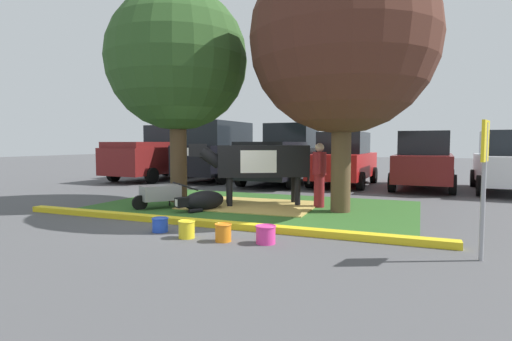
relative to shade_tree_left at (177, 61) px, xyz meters
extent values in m
plane|color=#4C4C4F|center=(1.72, -1.64, -3.81)|extent=(80.00, 80.00, 0.00)
cube|color=#2D5B23|center=(2.19, 0.07, -3.80)|extent=(7.85, 4.86, 0.02)
cube|color=yellow|center=(2.19, -2.51, -3.75)|extent=(9.05, 0.24, 0.12)
cube|color=tan|center=(2.12, 0.09, -3.79)|extent=(3.28, 2.51, 0.04)
cylinder|color=#4C3823|center=(0.00, 0.00, -2.55)|extent=(0.45, 0.45, 2.52)
sphere|color=#2D5123|center=(0.00, 0.00, 0.02)|extent=(3.76, 3.76, 3.76)
cylinder|color=brown|center=(4.39, 0.06, -2.58)|extent=(0.45, 0.45, 2.47)
sphere|color=#4C281E|center=(4.39, 0.06, 0.15)|extent=(4.26, 4.26, 4.26)
cube|color=black|center=(2.35, 0.29, -2.66)|extent=(2.35, 1.72, 0.80)
cube|color=white|center=(2.22, 0.22, -2.66)|extent=(1.13, 1.06, 0.56)
cylinder|color=black|center=(1.18, -0.35, -2.56)|extent=(0.71, 0.58, 0.58)
cube|color=black|center=(0.90, -0.50, -2.38)|extent=(0.51, 0.44, 0.32)
cube|color=white|center=(0.73, -0.60, -2.42)|extent=(0.20, 0.23, 0.20)
cylinder|color=black|center=(1.71, -0.34, -3.44)|extent=(0.14, 0.14, 0.76)
cylinder|color=black|center=(1.48, 0.09, -3.44)|extent=(0.14, 0.14, 0.76)
cylinder|color=black|center=(3.23, 0.49, -3.44)|extent=(0.14, 0.14, 0.76)
cylinder|color=black|center=(2.99, 0.92, -3.44)|extent=(0.14, 0.14, 0.76)
cylinder|color=black|center=(3.40, 0.87, -2.91)|extent=(0.06, 0.06, 0.70)
ellipsoid|color=black|center=(1.33, -0.96, -3.57)|extent=(0.93, 1.20, 0.48)
cube|color=black|center=(1.06, -1.49, -3.55)|extent=(0.31, 0.34, 0.22)
cube|color=silver|center=(1.00, -1.60, -3.55)|extent=(0.12, 0.10, 0.16)
cylinder|color=black|center=(1.33, -1.35, -3.75)|extent=(0.25, 0.36, 0.10)
cylinder|color=maroon|center=(3.77, 0.52, -3.40)|extent=(0.26, 0.26, 0.83)
cylinder|color=maroon|center=(3.77, 0.52, -2.70)|extent=(0.34, 0.34, 0.57)
sphere|color=beige|center=(3.77, 0.52, -2.31)|extent=(0.22, 0.22, 0.22)
cylinder|color=maroon|center=(3.84, 0.31, -2.68)|extent=(0.09, 0.09, 0.54)
cylinder|color=maroon|center=(3.71, 0.73, -2.68)|extent=(0.09, 0.09, 0.54)
cube|color=gray|center=(0.18, -1.10, -3.41)|extent=(1.03, 1.08, 0.36)
cylinder|color=black|center=(-0.13, -1.49, -3.63)|extent=(0.30, 0.34, 0.36)
cylinder|color=black|center=(0.54, -1.00, -3.69)|extent=(0.04, 0.04, 0.24)
cylinder|color=black|center=(0.19, -0.72, -3.69)|extent=(0.04, 0.04, 0.24)
cylinder|color=black|center=(0.75, -0.72, -3.29)|extent=(0.36, 0.44, 0.23)
cylinder|color=black|center=(0.41, -0.45, -3.29)|extent=(0.36, 0.44, 0.23)
cylinder|color=#99999E|center=(6.90, -3.08, -2.87)|extent=(0.06, 0.06, 1.89)
cube|color=yellow|center=(6.90, -3.08, -2.17)|extent=(0.15, 0.44, 0.56)
cylinder|color=blue|center=(1.73, -3.26, -3.69)|extent=(0.28, 0.28, 0.25)
torus|color=blue|center=(1.73, -3.26, -3.57)|extent=(0.31, 0.31, 0.02)
cylinder|color=yellow|center=(2.44, -3.49, -3.67)|extent=(0.27, 0.27, 0.29)
torus|color=yellow|center=(2.44, -3.49, -3.53)|extent=(0.30, 0.30, 0.02)
cylinder|color=orange|center=(3.12, -3.47, -3.67)|extent=(0.27, 0.27, 0.28)
torus|color=orange|center=(3.12, -3.47, -3.53)|extent=(0.29, 0.29, 0.02)
cylinder|color=#EA3893|center=(3.82, -3.33, -3.67)|extent=(0.32, 0.32, 0.28)
torus|color=#EA3893|center=(3.82, -3.33, -3.53)|extent=(0.34, 0.34, 0.02)
cube|color=maroon|center=(-4.72, 5.66, -2.94)|extent=(2.23, 5.48, 1.10)
cube|color=black|center=(-4.68, 6.61, -1.89)|extent=(1.92, 1.88, 1.00)
cube|color=maroon|center=(-4.77, 4.45, -2.27)|extent=(2.01, 2.78, 0.24)
cylinder|color=black|center=(-5.65, 7.46, -3.49)|extent=(0.25, 0.65, 0.64)
cylinder|color=black|center=(-3.65, 7.37, -3.49)|extent=(0.25, 0.65, 0.64)
cylinder|color=black|center=(-5.80, 3.95, -3.49)|extent=(0.25, 0.65, 0.64)
cylinder|color=black|center=(-3.80, 3.87, -3.49)|extent=(0.25, 0.65, 0.64)
cube|color=black|center=(-1.94, 6.12, -2.89)|extent=(2.10, 4.68, 1.20)
cube|color=black|center=(-1.94, 6.12, -1.79)|extent=(1.81, 3.27, 1.00)
cylinder|color=black|center=(-2.83, 7.65, -3.49)|extent=(0.25, 0.65, 0.64)
cylinder|color=black|center=(-0.93, 7.57, -3.49)|extent=(0.25, 0.65, 0.64)
cylinder|color=black|center=(-2.96, 4.66, -3.49)|extent=(0.25, 0.65, 0.64)
cylinder|color=black|center=(-1.06, 4.58, -3.49)|extent=(0.25, 0.65, 0.64)
cube|color=black|center=(1.04, 5.87, -2.94)|extent=(2.23, 5.48, 1.10)
cube|color=black|center=(1.08, 6.82, -1.89)|extent=(1.92, 1.88, 1.00)
cube|color=black|center=(0.99, 4.66, -2.27)|extent=(2.01, 2.78, 0.24)
cylinder|color=black|center=(0.12, 7.67, -3.49)|extent=(0.25, 0.65, 0.64)
cylinder|color=black|center=(2.11, 7.58, -3.49)|extent=(0.25, 0.65, 0.64)
cylinder|color=black|center=(-0.03, 4.16, -3.49)|extent=(0.25, 0.65, 0.64)
cylinder|color=black|center=(1.96, 4.08, -3.49)|extent=(0.25, 0.65, 0.64)
cube|color=red|center=(3.39, 6.13, -3.04)|extent=(1.99, 4.47, 0.90)
cube|color=black|center=(3.39, 6.13, -2.19)|extent=(1.68, 2.27, 0.80)
cylinder|color=black|center=(2.55, 7.59, -3.49)|extent=(0.25, 0.65, 0.64)
cylinder|color=black|center=(4.35, 7.52, -3.49)|extent=(0.25, 0.65, 0.64)
cylinder|color=black|center=(2.43, 4.74, -3.49)|extent=(0.25, 0.65, 0.64)
cylinder|color=black|center=(4.22, 4.66, -3.49)|extent=(0.25, 0.65, 0.64)
cube|color=maroon|center=(6.20, 6.01, -3.04)|extent=(1.99, 4.47, 0.90)
cube|color=black|center=(6.20, 6.01, -2.19)|extent=(1.68, 2.27, 0.80)
cylinder|color=black|center=(5.36, 7.48, -3.49)|extent=(0.25, 0.65, 0.64)
cylinder|color=black|center=(7.16, 7.40, -3.49)|extent=(0.25, 0.65, 0.64)
cylinder|color=black|center=(5.24, 4.62, -3.49)|extent=(0.25, 0.65, 0.64)
cylinder|color=black|center=(7.04, 4.55, -3.49)|extent=(0.25, 0.65, 0.64)
cube|color=silver|center=(8.76, 5.94, -3.04)|extent=(1.99, 4.47, 0.90)
cube|color=black|center=(8.76, 5.94, -2.19)|extent=(1.68, 2.27, 0.80)
cylinder|color=black|center=(7.92, 7.41, -3.49)|extent=(0.25, 0.65, 0.64)
cylinder|color=black|center=(7.80, 4.55, -3.49)|extent=(0.25, 0.65, 0.64)
camera|label=1|loc=(6.10, -9.29, -2.20)|focal=28.20mm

